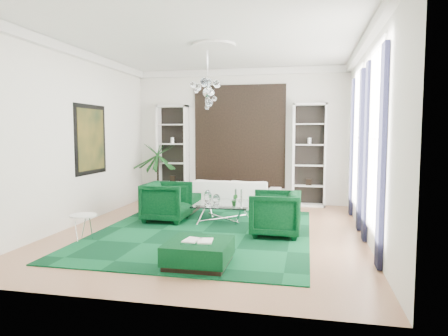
% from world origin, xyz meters
% --- Properties ---
extents(floor, '(6.00, 7.00, 0.02)m').
position_xyz_m(floor, '(0.00, 0.00, -0.01)').
color(floor, tan).
rests_on(floor, ground).
extents(ceiling, '(6.00, 7.00, 0.02)m').
position_xyz_m(ceiling, '(0.00, 0.00, 3.81)').
color(ceiling, white).
rests_on(ceiling, ground).
extents(wall_back, '(6.00, 0.02, 3.80)m').
position_xyz_m(wall_back, '(0.00, 3.51, 1.90)').
color(wall_back, white).
rests_on(wall_back, ground).
extents(wall_front, '(6.00, 0.02, 3.80)m').
position_xyz_m(wall_front, '(0.00, -3.51, 1.90)').
color(wall_front, white).
rests_on(wall_front, ground).
extents(wall_left, '(0.02, 7.00, 3.80)m').
position_xyz_m(wall_left, '(-3.01, 0.00, 1.90)').
color(wall_left, white).
rests_on(wall_left, ground).
extents(wall_right, '(0.02, 7.00, 3.80)m').
position_xyz_m(wall_right, '(3.01, 0.00, 1.90)').
color(wall_right, white).
rests_on(wall_right, ground).
extents(crown_molding, '(6.00, 7.00, 0.18)m').
position_xyz_m(crown_molding, '(0.00, 0.00, 3.70)').
color(crown_molding, white).
rests_on(crown_molding, ceiling).
extents(ceiling_medallion, '(0.90, 0.90, 0.05)m').
position_xyz_m(ceiling_medallion, '(0.00, 0.30, 3.77)').
color(ceiling_medallion, white).
rests_on(ceiling_medallion, ceiling).
extents(tapestry, '(2.50, 0.06, 2.80)m').
position_xyz_m(tapestry, '(0.00, 3.46, 1.90)').
color(tapestry, black).
rests_on(tapestry, wall_back).
extents(shelving_left, '(0.90, 0.38, 2.80)m').
position_xyz_m(shelving_left, '(-1.95, 3.31, 1.40)').
color(shelving_left, white).
rests_on(shelving_left, floor).
extents(shelving_right, '(0.90, 0.38, 2.80)m').
position_xyz_m(shelving_right, '(1.95, 3.31, 1.40)').
color(shelving_right, white).
rests_on(shelving_right, floor).
extents(painting, '(0.04, 1.30, 1.60)m').
position_xyz_m(painting, '(-2.97, 0.60, 1.85)').
color(painting, black).
rests_on(painting, wall_left).
extents(window_near, '(0.03, 1.10, 2.90)m').
position_xyz_m(window_near, '(2.99, -0.90, 1.90)').
color(window_near, white).
rests_on(window_near, wall_right).
extents(curtain_near_a, '(0.07, 0.30, 3.25)m').
position_xyz_m(curtain_near_a, '(2.96, -1.68, 1.65)').
color(curtain_near_a, black).
rests_on(curtain_near_a, floor).
extents(curtain_near_b, '(0.07, 0.30, 3.25)m').
position_xyz_m(curtain_near_b, '(2.96, -0.12, 1.65)').
color(curtain_near_b, black).
rests_on(curtain_near_b, floor).
extents(window_far, '(0.03, 1.10, 2.90)m').
position_xyz_m(window_far, '(2.99, 1.50, 1.90)').
color(window_far, white).
rests_on(window_far, wall_right).
extents(curtain_far_a, '(0.07, 0.30, 3.25)m').
position_xyz_m(curtain_far_a, '(2.96, 0.72, 1.65)').
color(curtain_far_a, black).
rests_on(curtain_far_a, floor).
extents(curtain_far_b, '(0.07, 0.30, 3.25)m').
position_xyz_m(curtain_far_b, '(2.96, 2.28, 1.65)').
color(curtain_far_b, black).
rests_on(curtain_far_b, floor).
extents(rug, '(4.20, 5.00, 0.02)m').
position_xyz_m(rug, '(-0.13, -0.13, 0.01)').
color(rug, black).
rests_on(rug, floor).
extents(sofa, '(2.58, 1.01, 0.75)m').
position_xyz_m(sofa, '(-0.07, 2.73, 0.38)').
color(sofa, white).
rests_on(sofa, floor).
extents(armchair_left, '(0.98, 0.95, 0.89)m').
position_xyz_m(armchair_left, '(-1.19, 0.71, 0.45)').
color(armchair_left, black).
rests_on(armchair_left, floor).
extents(armchair_right, '(0.96, 0.93, 0.87)m').
position_xyz_m(armchair_right, '(1.31, -0.07, 0.44)').
color(armchair_right, black).
rests_on(armchair_right, floor).
extents(coffee_table, '(1.22, 1.22, 0.42)m').
position_xyz_m(coffee_table, '(0.06, 0.94, 0.21)').
color(coffee_table, white).
rests_on(coffee_table, floor).
extents(ottoman_side, '(0.98, 0.98, 0.43)m').
position_xyz_m(ottoman_side, '(-1.29, 1.80, 0.22)').
color(ottoman_side, black).
rests_on(ottoman_side, floor).
extents(ottoman_front, '(0.94, 0.94, 0.38)m').
position_xyz_m(ottoman_front, '(0.32, -2.08, 0.19)').
color(ottoman_front, black).
rests_on(ottoman_front, floor).
extents(book, '(0.44, 0.30, 0.03)m').
position_xyz_m(book, '(0.32, -2.08, 0.39)').
color(book, white).
rests_on(book, ottoman_front).
extents(side_table, '(0.49, 0.49, 0.47)m').
position_xyz_m(side_table, '(-2.16, -1.15, 0.24)').
color(side_table, white).
rests_on(side_table, floor).
extents(palm, '(1.39, 1.39, 2.22)m').
position_xyz_m(palm, '(-2.35, 3.13, 1.11)').
color(palm, '#174B1A').
rests_on(palm, floor).
extents(chandelier, '(0.84, 0.84, 0.75)m').
position_xyz_m(chandelier, '(-0.19, 0.55, 2.85)').
color(chandelier, white).
rests_on(chandelier, ceiling).
extents(table_plant, '(0.14, 0.11, 0.26)m').
position_xyz_m(table_plant, '(0.37, 0.68, 0.55)').
color(table_plant, '#174B1A').
rests_on(table_plant, coffee_table).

